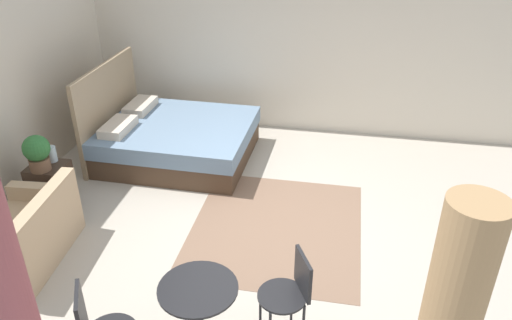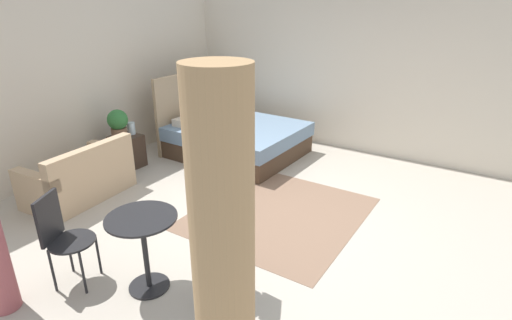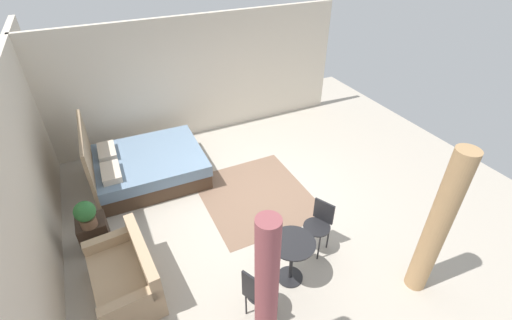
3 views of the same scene
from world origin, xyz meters
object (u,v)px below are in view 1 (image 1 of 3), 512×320
(couch, at_px, (23,240))
(potted_plant, at_px, (37,152))
(nightstand, at_px, (51,184))
(vase, at_px, (52,154))
(balcony_table, at_px, (199,309))
(bed, at_px, (173,138))
(cafe_chair_near_couch, at_px, (291,289))

(couch, distance_m, potted_plant, 1.14)
(nightstand, height_order, vase, vase)
(potted_plant, bearing_deg, vase, -5.86)
(couch, relative_size, potted_plant, 3.10)
(vase, xyz_separation_m, balcony_table, (-2.01, -2.45, -0.09))
(potted_plant, relative_size, vase, 2.31)
(bed, bearing_deg, potted_plant, 143.95)
(couch, relative_size, vase, 7.17)
(couch, height_order, vase, couch)
(potted_plant, distance_m, cafe_chair_near_couch, 3.48)
(vase, bearing_deg, potted_plant, 174.14)
(balcony_table, distance_m, cafe_chair_near_couch, 0.77)
(bed, xyz_separation_m, vase, (-1.28, 1.07, 0.31))
(nightstand, height_order, potted_plant, potted_plant)
(nightstand, height_order, cafe_chair_near_couch, cafe_chair_near_couch)
(bed, relative_size, balcony_table, 2.81)
(vase, distance_m, cafe_chair_near_couch, 3.55)
(nightstand, bearing_deg, couch, -162.88)
(nightstand, bearing_deg, cafe_chair_near_couch, -116.22)
(nightstand, height_order, balcony_table, balcony_table)
(couch, bearing_deg, potted_plant, 19.09)
(cafe_chair_near_couch, bearing_deg, balcony_table, 116.15)
(bed, xyz_separation_m, potted_plant, (-1.50, 1.09, 0.45))
(couch, bearing_deg, nightstand, 17.12)
(vase, bearing_deg, cafe_chair_near_couch, -118.08)
(bed, distance_m, nightstand, 1.77)
(cafe_chair_near_couch, bearing_deg, bed, 34.91)
(bed, relative_size, potted_plant, 4.75)
(bed, relative_size, nightstand, 4.06)
(cafe_chair_near_couch, bearing_deg, vase, 61.92)
(balcony_table, bearing_deg, bed, 22.67)
(nightstand, xyz_separation_m, balcony_table, (-1.89, -2.46, 0.26))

